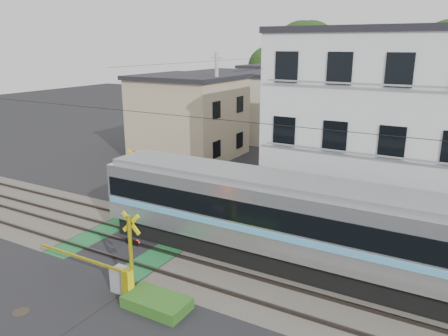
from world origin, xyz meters
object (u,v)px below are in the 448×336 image
Objects in this scene: crossing_signal_far at (143,192)px; apartment_block at (381,122)px; commuter_train at (299,222)px; pedestrian at (352,120)px; manhole_cover at (21,312)px; crossing_signal_near at (122,275)px.

apartment_block is (11.09, 5.84, 3.94)m from crossing_signal_far.
pedestrian is (-5.74, 31.63, -1.10)m from commuter_train.
apartment_block is at bearing 92.65° from pedestrian.
apartment_block is 18.62× the size of manhole_cover.
commuter_train reaches higher than crossing_signal_far.
pedestrian is 39.09m from manhole_cover.
crossing_signal_far is (-9.84, 2.45, -1.18)m from commuter_train.
crossing_signal_near is 8.64× the size of manhole_cover.
crossing_signal_far is 29.46m from pedestrian.
manhole_cover is at bearing -72.81° from crossing_signal_far.
apartment_block reaches higher than commuter_train.
commuter_train is 32.16m from pedestrian.
crossing_signal_far is at bearing 67.99° from pedestrian.
pedestrian reaches higher than manhole_cover.
apartment_block is 24.66m from pedestrian.
pedestrian is (4.10, 29.18, 0.08)m from crossing_signal_far.
commuter_train is 10.92× the size of pedestrian.
crossing_signal_near is at bearing -54.71° from crossing_signal_far.
crossing_signal_far is 3.00× the size of pedestrian.
apartment_block reaches higher than crossing_signal_near.
commuter_train is 3.64× the size of crossing_signal_far.
crossing_signal_far is at bearing -152.22° from apartment_block.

